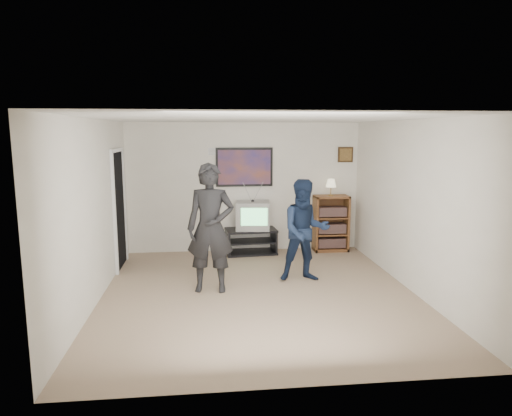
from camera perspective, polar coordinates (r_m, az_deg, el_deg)
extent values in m
cube|color=#7F6450|center=(6.75, 0.37, -10.62)|extent=(4.50, 5.00, 0.01)
cube|color=white|center=(6.34, 0.40, 11.11)|extent=(4.50, 5.00, 0.01)
cube|color=silver|center=(8.89, -1.47, 2.57)|extent=(4.50, 0.01, 2.50)
cube|color=silver|center=(6.56, -19.53, -0.45)|extent=(0.01, 5.00, 2.50)
cube|color=silver|center=(7.05, 18.88, 0.24)|extent=(0.01, 5.00, 2.50)
cube|color=black|center=(8.76, -0.64, -2.76)|extent=(1.00, 0.61, 0.04)
cube|color=black|center=(8.87, -0.64, -5.55)|extent=(1.00, 0.61, 0.04)
cube|color=black|center=(8.78, -3.58, -4.23)|extent=(0.08, 0.51, 0.48)
cube|color=black|center=(8.87, 2.27, -4.09)|extent=(0.08, 0.51, 0.48)
imported|color=black|center=(6.65, -5.70, -2.51)|extent=(0.74, 0.53, 1.89)
imported|color=#15223B|center=(7.15, 6.15, -2.83)|extent=(0.78, 0.61, 1.61)
cube|color=white|center=(6.78, -5.67, -0.53)|extent=(0.05, 0.13, 0.04)
cube|color=white|center=(7.33, 6.25, -0.21)|extent=(0.06, 0.13, 0.04)
cube|color=black|center=(8.83, -1.47, 5.13)|extent=(1.10, 0.03, 0.75)
cube|color=white|center=(8.78, -5.08, 7.03)|extent=(0.28, 0.02, 0.14)
cube|color=black|center=(9.20, 11.12, 6.57)|extent=(0.30, 0.03, 0.30)
cube|color=black|center=(8.14, -16.79, -0.25)|extent=(0.03, 0.85, 2.00)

